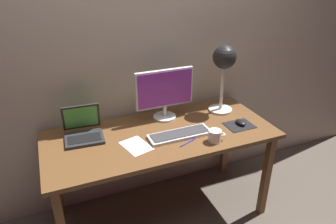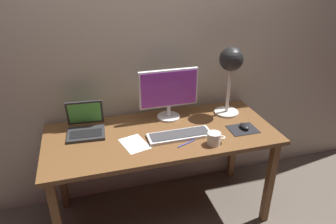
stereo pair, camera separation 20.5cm
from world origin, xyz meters
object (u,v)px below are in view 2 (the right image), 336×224
laptop (86,124)px  keyboard_main (180,135)px  mouse (244,126)px  coffee_mug (214,139)px  monitor (169,92)px  desk_lamp (231,65)px  pen (186,143)px

laptop → keyboard_main: bearing=-22.5°
mouse → coffee_mug: bearing=-156.3°
monitor → mouse: monitor is taller
monitor → keyboard_main: (-0.01, -0.29, -0.20)m
laptop → desk_lamp: (1.08, -0.01, 0.34)m
keyboard_main → coffee_mug: 0.24m
monitor → desk_lamp: (0.46, -0.05, 0.18)m
monitor → coffee_mug: (0.18, -0.44, -0.17)m
monitor → coffee_mug: size_ratio=3.61×
coffee_mug → desk_lamp: bearing=54.7°
keyboard_main → mouse: bearing=-2.7°
monitor → laptop: size_ratio=1.65×
mouse → pen: mouse is taller
monitor → desk_lamp: bearing=-6.1°
keyboard_main → pen: size_ratio=3.15×
keyboard_main → laptop: (-0.61, 0.25, 0.05)m
keyboard_main → mouse: size_ratio=4.59×
pen → coffee_mug: bearing=-15.7°
monitor → coffee_mug: monitor is taller
desk_lamp → pen: (-0.45, -0.35, -0.39)m
monitor → coffee_mug: 0.51m
keyboard_main → mouse: 0.48m
keyboard_main → pen: 0.10m
keyboard_main → desk_lamp: (0.47, 0.24, 0.38)m
monitor → keyboard_main: bearing=-91.0°
laptop → mouse: (1.09, -0.28, -0.04)m
monitor → pen: monitor is taller
keyboard_main → monitor: bearing=89.0°
monitor → laptop: bearing=-176.3°
laptop → desk_lamp: desk_lamp is taller
monitor → laptop: 0.64m
desk_lamp → mouse: size_ratio=5.50×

